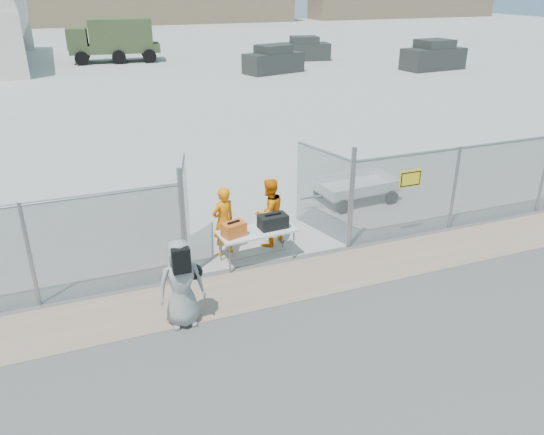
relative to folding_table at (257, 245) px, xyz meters
name	(u,v)px	position (x,y,z in m)	size (l,w,h in m)	color
ground	(308,306)	(0.29, -2.17, -0.38)	(160.00, 160.00, 0.00)	#444242
tarmac_inside	(105,56)	(0.29, 39.83, -0.37)	(160.00, 80.00, 0.01)	#A4A59E
dirt_strip	(289,281)	(0.29, -1.17, -0.37)	(44.00, 1.60, 0.01)	gray
chain_link_fence	(272,218)	(0.29, -0.17, 0.72)	(40.00, 0.20, 2.20)	gray
folding_table	(257,245)	(0.00, 0.00, 0.00)	(1.78, 0.74, 0.75)	silver
orange_bag	(234,229)	(-0.58, -0.07, 0.53)	(0.50, 0.33, 0.31)	orange
black_duffel	(273,221)	(0.39, 0.00, 0.53)	(0.65, 0.38, 0.31)	black
security_worker_left	(223,222)	(-0.63, 0.55, 0.46)	(0.61, 0.40, 1.68)	orange
security_worker_right	(269,212)	(0.54, 0.65, 0.47)	(0.83, 0.64, 1.70)	orange
visitor	(181,283)	(-2.15, -1.84, 0.49)	(0.85, 0.55, 1.73)	gray
utility_trailer	(355,189)	(3.91, 2.36, -0.01)	(2.99, 1.54, 0.72)	silver
military_truck	(114,41)	(0.76, 35.27, 1.27)	(6.90, 2.55, 3.29)	#3B4929
parked_vehicle_near	(273,59)	(10.43, 25.45, 0.56)	(4.15, 1.88, 1.88)	#2D312D
parked_vehicle_mid	(304,49)	(15.24, 30.76, 0.54)	(4.06, 1.84, 1.84)	#2D312D
parked_vehicle_far	(433,55)	(21.85, 22.67, 0.66)	(4.58, 2.07, 2.07)	#2D312D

